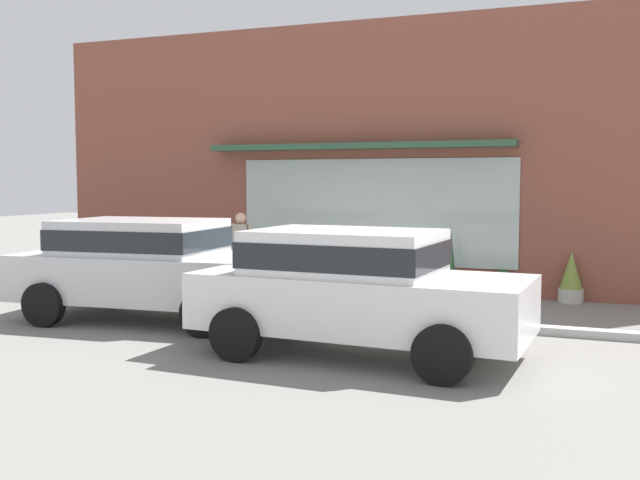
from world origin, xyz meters
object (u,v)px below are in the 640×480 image
parked_car_silver (148,263)px  potted_plant_corner_tall (450,263)px  potted_plant_window_right (219,267)px  potted_plant_window_center (307,271)px  potted_plant_doorstep (370,270)px  parked_car_white (355,284)px  potted_plant_near_hydrant (503,284)px  potted_plant_by_entrance (174,266)px  potted_plant_window_left (571,278)px  fire_hydrant (259,276)px  pedestrian_with_handbag (242,247)px

parked_car_silver → potted_plant_corner_tall: parked_car_silver is taller
potted_plant_window_right → potted_plant_window_center: bearing=-0.4°
potted_plant_window_right → potted_plant_doorstep: bearing=-0.9°
parked_car_white → potted_plant_doorstep: parked_car_white is taller
parked_car_white → potted_plant_near_hydrant: size_ratio=7.84×
parked_car_white → potted_plant_window_right: size_ratio=5.93×
potted_plant_window_right → potted_plant_by_entrance: bearing=164.1°
potted_plant_doorstep → potted_plant_window_left: 3.72m
fire_hydrant → parked_car_silver: size_ratio=0.20×
fire_hydrant → potted_plant_window_left: potted_plant_window_left is taller
pedestrian_with_handbag → potted_plant_window_center: pedestrian_with_handbag is taller
potted_plant_doorstep → potted_plant_by_entrance: bearing=174.7°
potted_plant_corner_tall → pedestrian_with_handbag: bearing=-165.7°
potted_plant_near_hydrant → potted_plant_window_center: 3.85m
pedestrian_with_handbag → potted_plant_by_entrance: size_ratio=2.73×
fire_hydrant → parked_car_white: (3.06, -3.49, 0.47)m
potted_plant_near_hydrant → potted_plant_doorstep: bearing=-171.1°
potted_plant_corner_tall → potted_plant_doorstep: bearing=-176.2°
potted_plant_window_center → parked_car_silver: bearing=-106.5°
potted_plant_corner_tall → potted_plant_near_hydrant: bearing=16.9°
pedestrian_with_handbag → potted_plant_by_entrance: bearing=152.2°
parked_car_silver → potted_plant_window_left: bearing=29.8°
parked_car_silver → potted_plant_window_right: size_ratio=6.18×
potted_plant_window_left → potted_plant_window_center: bearing=-175.6°
potted_plant_window_right → fire_hydrant: bearing=-41.0°
potted_plant_corner_tall → potted_plant_by_entrance: (-6.27, 0.34, -0.36)m
fire_hydrant → potted_plant_corner_tall: 3.60m
potted_plant_window_right → potted_plant_window_center: potted_plant_window_right is taller
parked_car_silver → potted_plant_doorstep: 4.55m
potted_plant_near_hydrant → potted_plant_doorstep: (-2.49, -0.39, 0.20)m
fire_hydrant → potted_plant_window_right: fire_hydrant is taller
potted_plant_doorstep → potted_plant_window_left: (3.70, 0.43, -0.03)m
fire_hydrant → pedestrian_with_handbag: bearing=140.7°
fire_hydrant → potted_plant_corner_tall: (3.28, 1.47, 0.23)m
parked_car_silver → potted_plant_window_right: bearing=98.5°
potted_plant_window_right → potted_plant_window_left: (7.06, 0.37, 0.06)m
potted_plant_doorstep → potted_plant_by_entrance: (-4.72, 0.44, -0.17)m
potted_plant_near_hydrant → potted_plant_window_left: (1.21, 0.04, 0.17)m
parked_car_silver → potted_plant_window_center: size_ratio=6.23×
potted_plant_corner_tall → potted_plant_near_hydrant: 1.06m
potted_plant_window_left → potted_plant_by_entrance: bearing=179.9°
pedestrian_with_handbag → potted_plant_doorstep: 2.52m
potted_plant_by_entrance → fire_hydrant: bearing=-31.1°
fire_hydrant → potted_plant_corner_tall: potted_plant_corner_tall is taller
potted_plant_near_hydrant → potted_plant_by_entrance: potted_plant_by_entrance is taller
potted_plant_near_hydrant → potted_plant_window_right: bearing=-176.7°
parked_car_white → potted_plant_window_left: 5.81m
potted_plant_corner_tall → potted_plant_window_center: potted_plant_corner_tall is taller
parked_car_silver → pedestrian_with_handbag: bearing=82.4°
potted_plant_doorstep → fire_hydrant: bearing=-141.7°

